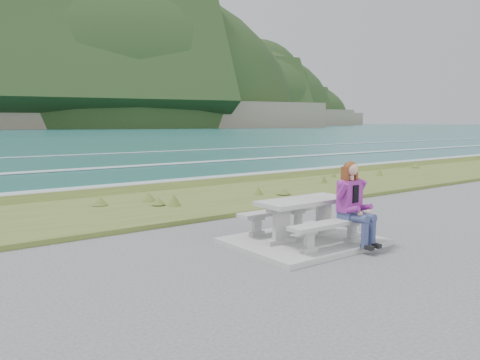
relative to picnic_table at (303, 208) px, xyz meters
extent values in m
cube|color=#A1A09B|center=(0.00, 0.00, -0.63)|extent=(2.60, 2.10, 0.10)
cube|color=#A1A09B|center=(-0.54, 0.00, -0.54)|extent=(0.62, 0.12, 0.08)
cube|color=#A1A09B|center=(-0.54, 0.00, -0.25)|extent=(0.34, 0.09, 0.51)
cube|color=#A1A09B|center=(-0.54, 0.00, 0.05)|extent=(0.62, 0.12, 0.08)
cube|color=#A1A09B|center=(0.54, 0.00, -0.54)|extent=(0.62, 0.12, 0.08)
cube|color=#A1A09B|center=(0.54, 0.00, -0.25)|extent=(0.34, 0.09, 0.51)
cube|color=#A1A09B|center=(0.54, 0.00, 0.05)|extent=(0.62, 0.12, 0.08)
cube|color=#A1A09B|center=(0.00, 0.00, 0.13)|extent=(1.80, 0.75, 0.08)
cube|color=#A1A09B|center=(-0.54, -0.70, -0.54)|extent=(0.30, 0.12, 0.08)
cube|color=#A1A09B|center=(-0.54, -0.70, -0.39)|extent=(0.17, 0.09, 0.22)
cube|color=#A1A09B|center=(-0.54, -0.70, -0.24)|extent=(0.30, 0.12, 0.08)
cube|color=#A1A09B|center=(0.54, -0.70, -0.54)|extent=(0.30, 0.12, 0.08)
cube|color=#A1A09B|center=(0.54, -0.70, -0.39)|extent=(0.17, 0.09, 0.22)
cube|color=#A1A09B|center=(0.54, -0.70, -0.24)|extent=(0.30, 0.12, 0.08)
cube|color=#A1A09B|center=(0.00, -0.70, -0.17)|extent=(1.80, 0.35, 0.07)
cube|color=#A1A09B|center=(-0.54, 0.70, -0.54)|extent=(0.30, 0.12, 0.08)
cube|color=#A1A09B|center=(-0.54, 0.70, -0.39)|extent=(0.17, 0.09, 0.22)
cube|color=#A1A09B|center=(-0.54, 0.70, -0.24)|extent=(0.30, 0.12, 0.08)
cube|color=#A1A09B|center=(0.54, 0.70, -0.54)|extent=(0.30, 0.12, 0.08)
cube|color=#A1A09B|center=(0.54, 0.70, -0.39)|extent=(0.17, 0.09, 0.22)
cube|color=#A1A09B|center=(0.54, 0.70, -0.24)|extent=(0.30, 0.12, 0.08)
cube|color=#A1A09B|center=(0.00, 0.70, -0.17)|extent=(1.80, 0.35, 0.07)
cube|color=#3A521E|center=(0.00, 5.00, -0.68)|extent=(160.00, 4.50, 0.22)
cube|color=#6E6053|center=(0.00, 7.90, -0.68)|extent=(160.00, 0.80, 2.20)
cube|color=silver|center=(0.00, 14.00, -2.42)|extent=(220.00, 3.00, 0.06)
cube|color=silver|center=(0.00, 22.00, -2.42)|extent=(220.00, 2.00, 0.06)
cube|color=#6E6053|center=(130.00, 330.00, 6.52)|extent=(296.14, 193.70, 18.00)
ellipsoid|color=black|center=(130.00, 330.00, 9.52)|extent=(311.77, 210.10, 195.13)
cube|color=#6E6053|center=(320.00, 420.00, 6.52)|extent=(224.66, 148.06, 18.00)
ellipsoid|color=black|center=(320.00, 420.00, 9.52)|extent=(236.23, 161.33, 149.22)
cube|color=#6E6053|center=(480.00, 520.00, 6.52)|extent=(197.87, 126.05, 18.00)
ellipsoid|color=black|center=(480.00, 520.00, 9.52)|extent=(207.79, 137.80, 109.04)
cube|color=navy|center=(0.48, -0.93, -0.30)|extent=(0.40, 0.75, 0.57)
cube|color=#872486|center=(0.47, -0.68, 0.27)|extent=(0.44, 0.25, 0.55)
sphere|color=#D69E86|center=(0.47, -0.70, 0.75)|extent=(0.24, 0.24, 0.24)
sphere|color=#502812|center=(0.47, -0.67, 0.76)|extent=(0.26, 0.26, 0.26)
camera|label=1|loc=(-6.00, -6.13, 1.57)|focal=35.00mm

